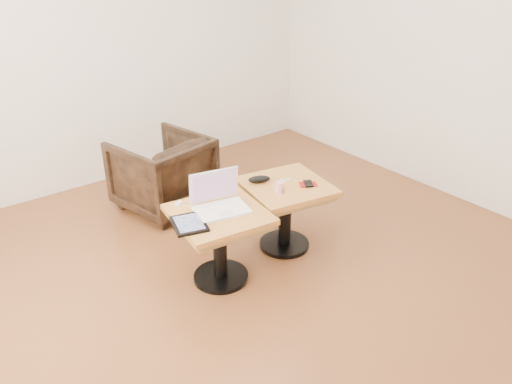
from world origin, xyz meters
TOP-DOWN VIEW (x-y plane):
  - room_shell at (0.00, 0.00)m, footprint 4.52×4.52m
  - side_table_left at (-0.19, 0.19)m, footprint 0.66×0.66m
  - side_table_right at (0.44, 0.23)m, footprint 0.69×0.69m
  - laptop at (-0.16, 0.23)m, footprint 0.39×0.34m
  - tablet at (-0.43, 0.16)m, footprint 0.27×0.30m
  - charging_adapter at (-0.35, 0.44)m, footprint 0.04×0.04m
  - glasses_case at (0.30, 0.38)m, footprint 0.18×0.14m
  - striped_cup at (0.31, 0.16)m, footprint 0.07×0.07m
  - earbuds_tangle at (0.48, 0.28)m, footprint 0.08×0.06m
  - phone_on_sleeve at (0.56, 0.12)m, footprint 0.15×0.14m
  - armchair at (0.02, 1.37)m, footprint 0.84×0.85m

SIDE VIEW (x-z plane):
  - armchair at x=0.02m, z-range 0.00..0.66m
  - side_table_left at x=-0.19m, z-range 0.13..0.67m
  - side_table_right at x=0.44m, z-range 0.13..0.67m
  - phone_on_sleeve at x=0.56m, z-range 0.53..0.55m
  - earbuds_tangle at x=0.48m, z-range 0.54..0.55m
  - tablet at x=-0.43m, z-range 0.54..0.55m
  - charging_adapter at x=-0.35m, z-range 0.54..0.56m
  - glasses_case at x=0.30m, z-range 0.54..0.59m
  - striped_cup at x=0.31m, z-range 0.54..0.62m
  - laptop at x=-0.16m, z-range 0.46..0.71m
  - room_shell at x=0.00m, z-range 0.00..2.71m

